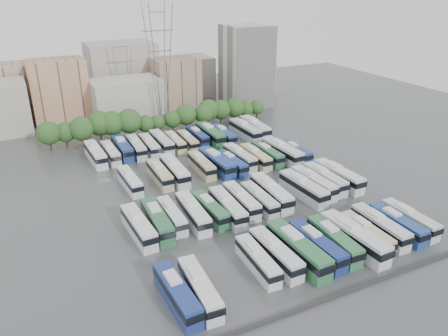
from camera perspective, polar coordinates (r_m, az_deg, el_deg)
name	(u,v)px	position (r m, az deg, el deg)	size (l,w,h in m)	color
ground	(235,195)	(87.29, 1.46, -3.53)	(220.00, 220.00, 0.00)	#424447
parapet	(346,292)	(64.42, 15.59, -15.36)	(56.00, 0.50, 0.50)	#2D2D30
tree_line	(155,119)	(121.03, -8.96, 6.38)	(64.95, 8.04, 8.36)	black
city_buildings	(112,86)	(147.03, -14.41, 10.38)	(102.00, 35.00, 20.00)	#9E998E
apartment_tower	(246,66)	(147.29, 2.94, 13.14)	(14.00, 14.00, 26.00)	silver
electricity_pylon	(160,60)	(126.50, -8.38, 13.78)	(9.00, 6.91, 33.83)	slate
bus_r0_s0	(177,294)	(59.84, -6.15, -16.03)	(3.00, 11.88, 3.70)	navy
bus_r0_s1	(200,288)	(60.51, -3.20, -15.40)	(3.11, 11.82, 3.67)	silver
bus_r0_s4	(258,260)	(65.83, 4.42, -11.91)	(2.78, 10.97, 3.42)	silver
bus_r0_s5	(275,253)	(67.25, 6.73, -10.99)	(2.78, 11.94, 3.73)	silver
bus_r0_s6	(297,249)	(68.15, 9.58, -10.39)	(3.30, 13.77, 4.30)	#2F6E41
bus_r0_s7	(317,245)	(69.97, 12.03, -9.86)	(2.90, 12.11, 3.78)	navy
bus_r0_s8	(334,240)	(71.84, 14.13, -9.13)	(3.19, 12.08, 3.76)	#307042
bus_r0_s9	(354,237)	(72.94, 16.63, -8.69)	(3.57, 13.54, 4.21)	silver
bus_r0_s10	(366,233)	(75.33, 18.07, -8.10)	(2.64, 11.12, 3.47)	#C8B98A
bus_r0_s11	(380,226)	(77.70, 19.68, -7.19)	(2.89, 12.06, 3.77)	silver
bus_r0_s12	(397,224)	(79.60, 21.66, -6.81)	(2.51, 11.46, 3.59)	navy
bus_r0_s13	(410,219)	(81.93, 23.09, -6.17)	(2.52, 11.35, 3.56)	silver
bus_r1_s0	(139,226)	(74.54, -11.09, -7.49)	(3.23, 12.30, 3.82)	silver
bus_r1_s1	(157,220)	(75.64, -8.74, -6.78)	(3.08, 12.49, 3.90)	#2C6740
bus_r1_s2	(172,215)	(77.32, -6.84, -6.15)	(2.47, 10.81, 3.38)	silver
bus_r1_s3	(193,213)	(77.35, -4.07, -5.84)	(3.13, 12.25, 3.81)	silver
bus_r1_s4	(210,209)	(78.53, -1.84, -5.41)	(3.03, 11.40, 3.54)	#2F6F46
bus_r1_s5	(228,207)	(78.90, 0.46, -5.12)	(3.22, 12.39, 3.85)	silver
bus_r1_s6	(241,200)	(81.44, 2.27, -4.23)	(2.87, 11.78, 3.68)	white
bus_r1_s7	(259,199)	(82.12, 4.64, -4.10)	(2.61, 11.26, 3.52)	silver
bus_r1_s8	(271,192)	(84.32, 6.18, -3.19)	(3.42, 13.00, 4.04)	silver
bus_r1_s10	(303,188)	(87.05, 10.32, -2.58)	(3.40, 12.80, 3.98)	silver
bus_r1_s11	(313,183)	(89.73, 11.60, -1.90)	(3.12, 12.41, 3.87)	silver
bus_r1_s12	(325,179)	(92.04, 13.00, -1.37)	(2.70, 12.16, 3.81)	silver
bus_r1_s13	(339,176)	(93.82, 14.73, -0.98)	(3.38, 13.05, 4.06)	silver
bus_r2_s1	(130,181)	(91.22, -12.18, -1.64)	(2.78, 11.17, 3.48)	silver
bus_r2_s3	(160,174)	(93.06, -8.40, -0.76)	(2.60, 11.62, 3.64)	beige
bus_r2_s4	(174,170)	(93.79, -6.49, -0.31)	(3.18, 13.12, 4.10)	silver
bus_r2_s6	(202,165)	(96.69, -2.95, 0.43)	(2.80, 11.57, 3.61)	tan
bus_r2_s7	(217,162)	(97.14, -0.97, 0.75)	(3.56, 13.42, 4.17)	navy
bus_r2_s8	(232,163)	(97.62, 1.01, 0.65)	(2.96, 11.19, 3.48)	navy
bus_r2_s9	(240,157)	(100.67, 2.07, 1.47)	(3.03, 12.15, 3.79)	silver
bus_r2_s10	(256,157)	(101.14, 4.15, 1.48)	(2.71, 11.67, 3.65)	#CCBF8C
bus_r2_s11	(267,154)	(103.08, 5.70, 1.85)	(2.51, 11.50, 3.61)	#2E6C45
bus_r2_s12	(282,152)	(103.93, 7.58, 2.15)	(3.63, 13.81, 4.29)	silver
bus_r2_s13	(295,152)	(105.39, 9.29, 2.10)	(2.51, 10.99, 3.44)	navy
bus_r3_s0	(96,154)	(106.43, -16.44, 1.78)	(3.27, 12.66, 3.94)	silver
bus_r3_s1	(111,153)	(106.86, -14.60, 1.95)	(2.67, 11.18, 3.49)	silver
bus_r3_s2	(122,148)	(108.65, -13.13, 2.57)	(2.70, 12.32, 3.86)	navy
bus_r3_s3	(136,147)	(108.88, -11.39, 2.73)	(2.95, 11.94, 3.72)	silver
bus_r3_s4	(150,145)	(109.39, -9.71, 2.94)	(2.77, 11.60, 3.62)	silver
bus_r3_s5	(162,142)	(110.87, -8.16, 3.40)	(2.77, 12.42, 3.89)	silver
bus_r3_s6	(175,142)	(111.19, -6.41, 3.42)	(2.48, 10.88, 3.40)	beige
bus_r3_s7	(188,141)	(111.68, -4.74, 3.58)	(2.73, 10.90, 3.40)	tan
bus_r3_s8	(198,136)	(114.67, -3.48, 4.17)	(2.41, 10.94, 3.43)	navy
bus_r3_s9	(210,134)	(114.70, -1.78, 4.42)	(2.97, 13.47, 4.22)	#2E6B3E
bus_r3_s10	(224,135)	(115.14, -0.03, 4.35)	(2.92, 11.60, 3.61)	navy
bus_r3_s12	(245,130)	(118.00, 2.78, 4.95)	(3.21, 13.39, 4.18)	silver
bus_r3_s13	(255,128)	(120.16, 4.05, 5.30)	(3.60, 13.82, 4.30)	silver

